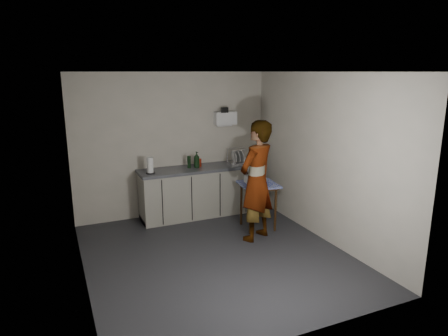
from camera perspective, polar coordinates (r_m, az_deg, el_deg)
name	(u,v)px	position (r m, az deg, el deg)	size (l,w,h in m)	color
ground	(216,256)	(5.93, -1.14, -12.39)	(4.00, 4.00, 0.00)	#2C2D32
wall_back	(174,145)	(7.33, -7.21, 3.28)	(3.60, 0.02, 2.60)	beige
wall_right	(322,158)	(6.38, 13.82, 1.44)	(0.02, 4.00, 2.60)	beige
wall_left	(78,183)	(5.10, -20.11, -2.04)	(0.02, 4.00, 2.60)	beige
ceiling	(215,72)	(5.33, -1.27, 13.54)	(3.60, 4.00, 0.01)	silver
kitchen_counter	(200,193)	(7.39, -3.38, -3.52)	(2.24, 0.62, 0.91)	black
wall_shelf	(225,118)	(7.54, 0.19, 7.11)	(0.42, 0.18, 0.37)	white
side_table	(258,189)	(6.71, 4.93, -3.07)	(0.67, 0.67, 0.78)	#3D250D
standing_man	(257,181)	(6.21, 4.68, -1.87)	(0.69, 0.46, 1.90)	#B2A593
soap_bottle	(197,160)	(7.20, -3.93, 1.18)	(0.11, 0.11, 0.29)	black
soda_can	(199,163)	(7.31, -3.54, 0.78)	(0.07, 0.07, 0.14)	red
dark_bottle	(189,162)	(7.19, -5.02, 0.86)	(0.06, 0.06, 0.22)	black
paper_towel	(150,166)	(6.89, -10.51, 0.31)	(0.16, 0.16, 0.28)	black
dish_rack	(238,160)	(7.58, 2.06, 1.22)	(0.40, 0.30, 0.28)	white
bakery_box	(255,178)	(6.69, 4.39, -1.39)	(0.33, 0.34, 0.42)	white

